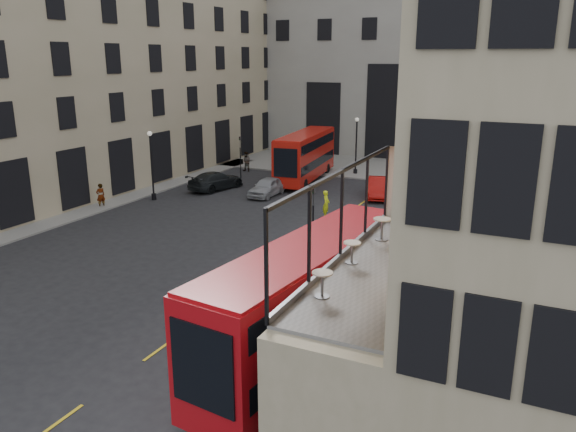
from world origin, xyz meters
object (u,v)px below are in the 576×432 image
at_px(traffic_light_near, 313,212).
at_px(cafe_chair_c, 416,250).
at_px(cafe_chair_d, 444,232).
at_px(pedestrian_b, 301,159).
at_px(cafe_table_mid, 352,249).
at_px(car_b, 379,188).
at_px(pedestrian_a, 247,162).
at_px(bicycle, 303,242).
at_px(pedestrian_d, 413,180).
at_px(bus_far, 305,154).
at_px(cafe_table_near, 322,281).
at_px(street_lamp_b, 356,149).
at_px(cafe_table_far, 382,226).
at_px(cafe_chair_b, 424,265).
at_px(traffic_light_far, 240,152).
at_px(car_c, 216,181).
at_px(car_a, 267,187).
at_px(pedestrian_c, 433,160).
at_px(cafe_chair_a, 399,302).
at_px(cyclist, 326,204).
at_px(pedestrian_e, 101,196).
at_px(street_lamp_a, 152,169).
at_px(bus_near, 309,298).

height_order(traffic_light_near, cafe_chair_c, cafe_chair_c).
height_order(traffic_light_near, cafe_chair_d, cafe_chair_d).
relative_size(pedestrian_b, cafe_table_mid, 2.58).
bearing_deg(car_b, pedestrian_a, 148.06).
height_order(bicycle, cafe_chair_d, cafe_chair_d).
bearing_deg(pedestrian_d, bus_far, 53.56).
height_order(cafe_table_near, cafe_chair_d, cafe_chair_d).
relative_size(street_lamp_b, cafe_table_mid, 7.83).
distance_m(bus_far, pedestrian_a, 7.02).
distance_m(cafe_table_mid, cafe_table_far, 2.62).
bearing_deg(cafe_table_far, cafe_chair_b, -51.56).
bearing_deg(cafe_table_near, cafe_chair_d, 72.56).
bearing_deg(bicycle, cafe_chair_c, -135.51).
xyz_separation_m(traffic_light_far, cafe_chair_b, (22.67, -28.12, 2.46)).
relative_size(cafe_table_near, cafe_chair_d, 0.86).
height_order(car_c, pedestrian_b, pedestrian_b).
distance_m(traffic_light_near, cafe_table_mid, 14.01).
bearing_deg(bus_far, cafe_chair_c, -60.09).
relative_size(car_a, pedestrian_c, 2.58).
relative_size(cafe_table_far, cafe_chair_a, 0.87).
xyz_separation_m(cyclist, cafe_table_far, (8.68, -16.71, 4.17)).
xyz_separation_m(street_lamp_b, cafe_chair_d, (13.57, -30.53, 2.46)).
height_order(bus_far, pedestrian_e, bus_far).
relative_size(traffic_light_far, car_c, 0.73).
bearing_deg(cafe_table_near, traffic_light_near, 113.77).
relative_size(street_lamp_a, pedestrian_a, 2.78).
xyz_separation_m(bicycle, pedestrian_d, (2.28, 17.07, 0.53)).
height_order(bus_far, cafe_chair_b, cafe_chair_b).
relative_size(traffic_light_near, street_lamp_b, 0.71).
bearing_deg(cafe_chair_c, car_c, 134.69).
bearing_deg(cafe_chair_d, car_b, 111.54).
bearing_deg(pedestrian_b, traffic_light_near, -105.40).
bearing_deg(bus_far, pedestrian_d, -0.60).
height_order(pedestrian_e, cafe_chair_b, cafe_chair_b).
bearing_deg(cafe_chair_c, bicycle, 128.42).
height_order(bus_near, cafe_table_far, cafe_table_far).
relative_size(bicycle, pedestrian_d, 0.86).
distance_m(traffic_light_near, car_b, 14.40).
height_order(cyclist, cafe_chair_c, cafe_chair_c).
xyz_separation_m(pedestrian_a, cafe_table_mid, (21.41, -30.98, 4.09)).
height_order(pedestrian_e, cafe_table_near, cafe_table_near).
distance_m(street_lamp_b, cafe_chair_a, 39.44).
relative_size(car_b, cafe_chair_b, 5.09).
relative_size(bicycle, cafe_table_near, 2.36).
distance_m(bicycle, cafe_chair_c, 14.95).
relative_size(bus_near, pedestrian_b, 6.65).
distance_m(car_c, cafe_table_mid, 30.93).
xyz_separation_m(car_b, cyclist, (-1.62, -7.14, 0.17)).
height_order(pedestrian_b, cafe_chair_a, cafe_chair_a).
relative_size(car_a, cafe_table_mid, 6.26).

